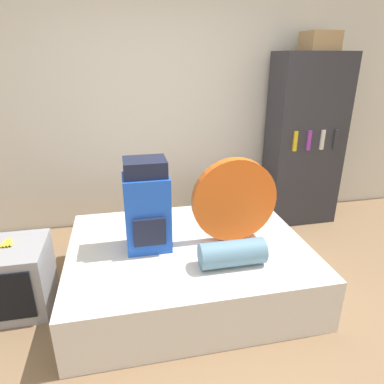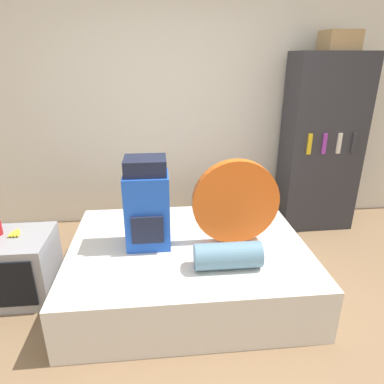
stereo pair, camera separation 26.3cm
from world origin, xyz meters
name	(u,v)px [view 1 (the left image)]	position (x,y,z in m)	size (l,w,h in m)	color
ground_plane	(217,339)	(0.00, 0.00, 0.00)	(16.00, 16.00, 0.00)	#846647
wall_back	(170,110)	(0.00, 2.04, 1.30)	(8.00, 0.05, 2.60)	silver
bed	(188,266)	(-0.08, 0.62, 0.21)	(1.90, 1.47, 0.43)	silver
backpack	(147,207)	(-0.40, 0.64, 0.78)	(0.34, 0.31, 0.72)	blue
tent_bag	(234,200)	(0.30, 0.63, 0.77)	(0.70, 0.08, 0.70)	#E05B19
sleeping_roll	(232,253)	(0.17, 0.25, 0.52)	(0.48, 0.19, 0.19)	#5B849E
television	(6,278)	(-1.50, 0.66, 0.27)	(0.62, 0.54, 0.53)	#939399
banana_bunch	(8,242)	(-1.45, 0.72, 0.55)	(0.10, 0.13, 0.03)	yellow
bookshelf	(304,141)	(1.48, 1.70, 0.95)	(0.79, 0.46, 1.90)	#2D2D33
cardboard_box	(320,41)	(1.52, 1.71, 2.00)	(0.33, 0.31, 0.19)	#A88456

